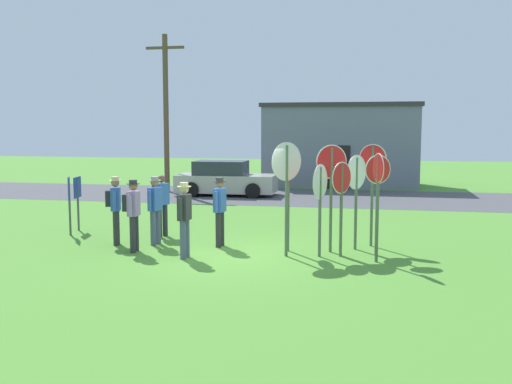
{
  "coord_description": "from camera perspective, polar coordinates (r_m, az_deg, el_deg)",
  "views": [
    {
      "loc": [
        3.28,
        -12.83,
        2.98
      ],
      "look_at": [
        0.26,
        1.74,
        1.3
      ],
      "focal_mm": 40.48,
      "sensor_mm": 36.0,
      "label": 1
    }
  ],
  "objects": [
    {
      "name": "info_panel_middle",
      "position": [
        16.66,
        -17.98,
        -0.31
      ],
      "size": [
        0.29,
        0.55,
        1.62
      ],
      "color": "#4C4C51",
      "rests_on": "ground"
    },
    {
      "name": "stop_sign_leaning_right",
      "position": [
        14.16,
        9.87,
        0.73
      ],
      "size": [
        0.44,
        0.73,
        2.31
      ],
      "color": "#51664C",
      "rests_on": "ground"
    },
    {
      "name": "person_in_dark_shirt",
      "position": [
        14.39,
        -3.6,
        -1.55
      ],
      "size": [
        0.31,
        0.57,
        1.74
      ],
      "color": "#2D2D33",
      "rests_on": "ground"
    },
    {
      "name": "stop_sign_tallest",
      "position": [
        13.19,
        3.03,
        1.47
      ],
      "size": [
        0.58,
        0.69,
        2.64
      ],
      "color": "#51664C",
      "rests_on": "ground"
    },
    {
      "name": "person_in_blue",
      "position": [
        15.88,
        -9.34,
        -0.88
      ],
      "size": [
        0.44,
        0.53,
        1.69
      ],
      "color": "#2D2D33",
      "rests_on": "ground"
    },
    {
      "name": "stop_sign_low_front",
      "position": [
        13.61,
        11.92,
        0.4
      ],
      "size": [
        0.58,
        0.37,
        2.35
      ],
      "color": "#51664C",
      "rests_on": "ground"
    },
    {
      "name": "building_background",
      "position": [
        29.85,
        8.41,
        4.66
      ],
      "size": [
        7.8,
        3.94,
        4.16
      ],
      "color": "slate",
      "rests_on": "ground"
    },
    {
      "name": "parked_car_on_street",
      "position": [
        25.27,
        -3.06,
        1.23
      ],
      "size": [
        4.35,
        2.12,
        1.51
      ],
      "color": "#B7B2A3",
      "rests_on": "ground"
    },
    {
      "name": "ground_plane",
      "position": [
        13.57,
        -2.57,
        -6.25
      ],
      "size": [
        80.0,
        80.0,
        0.0
      ],
      "primitive_type": "plane",
      "color": "#518E33"
    },
    {
      "name": "person_holding_notes",
      "position": [
        13.19,
        -7.08,
        -2.31
      ],
      "size": [
        0.31,
        0.57,
        1.74
      ],
      "color": "#4C5670",
      "rests_on": "ground"
    },
    {
      "name": "person_near_signs",
      "position": [
        15.0,
        -13.77,
        -1.29
      ],
      "size": [
        0.43,
        0.54,
        1.74
      ],
      "color": "#2D2D33",
      "rests_on": "ground"
    },
    {
      "name": "person_in_teal",
      "position": [
        14.81,
        -9.93,
        -1.4
      ],
      "size": [
        0.32,
        0.56,
        1.74
      ],
      "color": "#4C5670",
      "rests_on": "ground"
    },
    {
      "name": "stop_sign_center_cluster",
      "position": [
        13.74,
        7.45,
        1.35
      ],
      "size": [
        0.69,
        0.45,
        2.57
      ],
      "color": "#51664C",
      "rests_on": "ground"
    },
    {
      "name": "stop_sign_leaning_left",
      "position": [
        13.33,
        8.45,
        -0.03
      ],
      "size": [
        0.4,
        0.63,
        2.2
      ],
      "color": "#51664C",
      "rests_on": "ground"
    },
    {
      "name": "person_with_sunhat",
      "position": [
        14.04,
        -12.07,
        -1.77
      ],
      "size": [
        0.41,
        0.57,
        1.74
      ],
      "color": "#2D2D33",
      "rests_on": "ground"
    },
    {
      "name": "utility_pole",
      "position": [
        27.02,
        -8.89,
        8.01
      ],
      "size": [
        1.8,
        0.24,
        7.15
      ],
      "color": "brown",
      "rests_on": "ground"
    },
    {
      "name": "street_asphalt",
      "position": [
        24.84,
        4.05,
        -0.45
      ],
      "size": [
        60.0,
        6.4,
        0.01
      ],
      "primitive_type": "cube",
      "color": "#4C4C51",
      "rests_on": "ground"
    },
    {
      "name": "stop_sign_nearest",
      "position": [
        12.9,
        11.94,
        0.23
      ],
      "size": [
        0.24,
        0.61,
        2.42
      ],
      "color": "#51664C",
      "rests_on": "ground"
    },
    {
      "name": "info_panel_leftmost",
      "position": [
        17.37,
        -17.22,
        -0.17
      ],
      "size": [
        0.13,
        0.59,
        1.56
      ],
      "color": "#4C4C51",
      "rests_on": "ground"
    },
    {
      "name": "stop_sign_rear_right",
      "position": [
        13.24,
        6.34,
        -0.15
      ],
      "size": [
        0.26,
        0.77,
        2.14
      ],
      "color": "#51664C",
      "rests_on": "ground"
    },
    {
      "name": "stop_sign_rear_left",
      "position": [
        14.62,
        11.43,
        1.36
      ],
      "size": [
        0.66,
        0.13,
        2.56
      ],
      "color": "#51664C",
      "rests_on": "ground"
    },
    {
      "name": "stop_sign_far_back",
      "position": [
        13.79,
        3.22,
        0.72
      ],
      "size": [
        0.07,
        0.74,
        2.36
      ],
      "color": "#51664C",
      "rests_on": "ground"
    }
  ]
}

